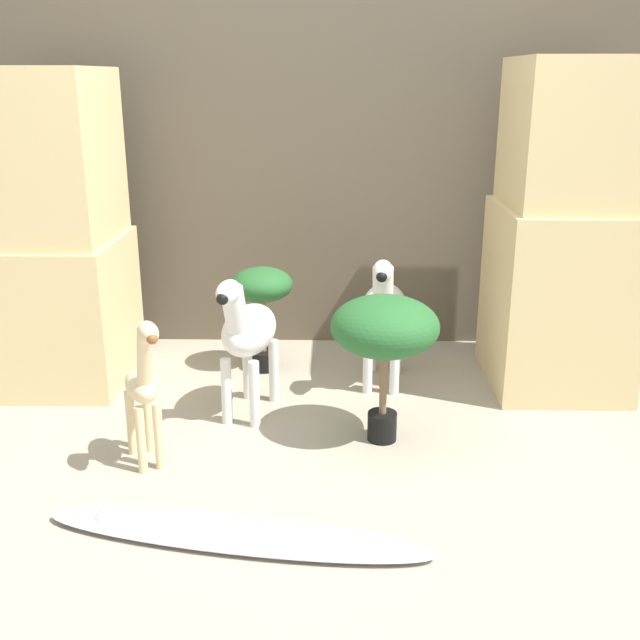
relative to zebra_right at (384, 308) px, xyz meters
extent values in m
plane|color=#9E937F|center=(-0.36, -1.02, -0.38)|extent=(14.00, 14.00, 0.00)
cube|color=brown|center=(-0.36, 0.66, 0.72)|extent=(6.40, 0.08, 2.20)
cube|color=#DBC184|center=(-1.52, 0.05, -0.04)|extent=(0.59, 0.67, 0.69)
cube|color=#DBC184|center=(-1.52, 0.05, 0.69)|extent=(0.55, 0.63, 0.76)
cube|color=#DBC184|center=(0.81, 0.05, 0.04)|extent=(0.59, 0.67, 0.85)
cube|color=#DBC184|center=(0.81, 0.05, 0.79)|extent=(0.53, 0.61, 0.64)
cylinder|color=silver|center=(0.05, -0.11, -0.23)|extent=(0.04, 0.04, 0.29)
cylinder|color=silver|center=(-0.07, -0.10, -0.23)|extent=(0.04, 0.04, 0.29)
cylinder|color=silver|center=(0.08, 0.15, -0.23)|extent=(0.04, 0.04, 0.29)
cylinder|color=silver|center=(-0.04, 0.17, -0.23)|extent=(0.04, 0.04, 0.29)
ellipsoid|color=silver|center=(0.00, 0.03, 0.00)|extent=(0.25, 0.40, 0.21)
cylinder|color=silver|center=(-0.02, -0.13, 0.14)|extent=(0.11, 0.16, 0.22)
ellipsoid|color=silver|center=(-0.02, -0.20, 0.23)|extent=(0.10, 0.17, 0.09)
sphere|color=black|center=(-0.03, -0.26, 0.22)|extent=(0.05, 0.05, 0.05)
cube|color=black|center=(-0.02, -0.13, 0.15)|extent=(0.03, 0.09, 0.18)
cylinder|color=silver|center=(-0.56, -0.46, -0.23)|extent=(0.04, 0.04, 0.29)
cylinder|color=silver|center=(-0.68, -0.43, -0.23)|extent=(0.04, 0.04, 0.29)
cylinder|color=silver|center=(-0.50, -0.20, -0.23)|extent=(0.04, 0.04, 0.29)
cylinder|color=silver|center=(-0.62, -0.17, -0.23)|extent=(0.04, 0.04, 0.29)
ellipsoid|color=silver|center=(-0.59, -0.32, 0.00)|extent=(0.29, 0.42, 0.21)
cylinder|color=silver|center=(-0.63, -0.47, 0.14)|extent=(0.12, 0.17, 0.22)
ellipsoid|color=silver|center=(-0.64, -0.54, 0.23)|extent=(0.12, 0.17, 0.09)
sphere|color=black|center=(-0.66, -0.60, 0.22)|extent=(0.05, 0.05, 0.05)
cube|color=black|center=(-0.63, -0.47, 0.15)|extent=(0.04, 0.09, 0.18)
cylinder|color=beige|center=(-0.88, -0.82, -0.25)|extent=(0.03, 0.03, 0.26)
cylinder|color=beige|center=(-0.94, -0.85, -0.25)|extent=(0.03, 0.03, 0.26)
cylinder|color=beige|center=(-0.95, -0.68, -0.25)|extent=(0.03, 0.03, 0.26)
cylinder|color=beige|center=(-1.01, -0.71, -0.25)|extent=(0.03, 0.03, 0.26)
ellipsoid|color=beige|center=(-0.95, -0.77, -0.07)|extent=(0.20, 0.25, 0.11)
cylinder|color=beige|center=(-0.90, -0.85, 0.08)|extent=(0.11, 0.14, 0.26)
ellipsoid|color=beige|center=(-0.86, -0.92, 0.19)|extent=(0.12, 0.14, 0.08)
sphere|color=brown|center=(-0.84, -0.97, 0.19)|extent=(0.04, 0.04, 0.04)
cylinder|color=black|center=(-0.58, 0.19, -0.33)|extent=(0.15, 0.15, 0.10)
cylinder|color=brown|center=(-0.58, 0.19, -0.15)|extent=(0.03, 0.03, 0.26)
ellipsoid|color=#235B28|center=(-0.58, 0.19, 0.06)|extent=(0.30, 0.30, 0.17)
cylinder|color=black|center=(-0.03, -0.57, -0.32)|extent=(0.12, 0.12, 0.12)
cylinder|color=brown|center=(-0.03, -0.57, -0.14)|extent=(0.03, 0.03, 0.25)
ellipsoid|color=#235B28|center=(-0.03, -0.57, 0.11)|extent=(0.42, 0.42, 0.23)
ellipsoid|color=silver|center=(-0.54, -1.28, -0.36)|extent=(1.28, 0.41, 0.04)
cone|color=white|center=(-0.98, -1.20, -0.32)|extent=(0.07, 0.07, 0.05)
camera|label=1|loc=(-0.23, -3.31, 1.02)|focal=42.00mm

